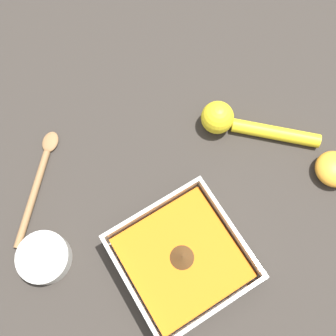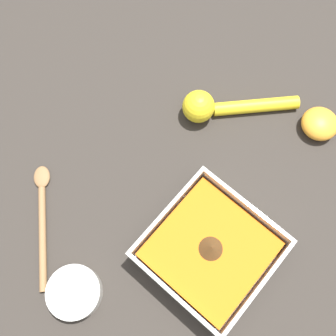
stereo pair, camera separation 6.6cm
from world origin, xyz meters
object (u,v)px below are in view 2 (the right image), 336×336
at_px(spice_bowl, 75,292).
at_px(lemon_squeezer, 217,106).
at_px(lemon_half, 320,124).
at_px(wooden_spoon, 42,218).
at_px(square_dish, 209,251).

bearing_deg(spice_bowl, lemon_squeezer, -175.27).
bearing_deg(spice_bowl, lemon_half, 165.52).
bearing_deg(wooden_spoon, spice_bowl, -158.00).
xyz_separation_m(spice_bowl, wooden_spoon, (-0.05, -0.13, -0.01)).
relative_size(spice_bowl, wooden_spoon, 0.49).
relative_size(square_dish, lemon_squeezer, 1.06).
distance_m(lemon_squeezer, lemon_half, 0.19).
xyz_separation_m(square_dish, lemon_squeezer, (-0.21, -0.15, -0.00)).
xyz_separation_m(square_dish, wooden_spoon, (0.14, -0.25, -0.02)).
xyz_separation_m(square_dish, spice_bowl, (0.19, -0.12, -0.01)).
bearing_deg(lemon_squeezer, lemon_half, 164.58).
height_order(square_dish, spice_bowl, square_dish).
distance_m(lemon_half, wooden_spoon, 0.51).
height_order(spice_bowl, wooden_spoon, spice_bowl).
bearing_deg(wooden_spoon, square_dish, -108.41).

